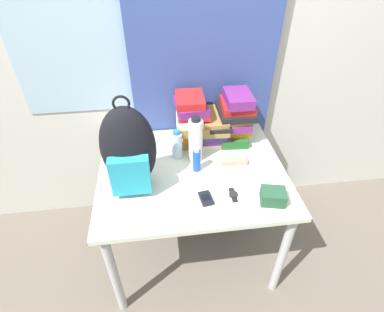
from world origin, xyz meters
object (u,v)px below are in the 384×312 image
book_stack_right (235,117)px  sports_bottle (196,140)px  book_stack_left (191,119)px  backpack (129,151)px  book_stack_center (212,127)px  sunscreen_bottle (197,160)px  wristwatch (233,195)px  camera_pouch (273,196)px  water_bottle (177,145)px  sunglasses_case (234,161)px  cell_phone (206,198)px

book_stack_right → sports_bottle: 0.33m
book_stack_left → backpack: bearing=-134.9°
book_stack_center → sunscreen_bottle: (-0.14, -0.28, -0.02)m
wristwatch → camera_pouch: bearing=-19.9°
water_bottle → camera_pouch: (0.45, -0.43, -0.05)m
book_stack_center → sunscreen_bottle: size_ratio=1.77×
sunglasses_case → camera_pouch: camera_pouch is taller
water_bottle → sunscreen_bottle: 0.17m
book_stack_left → camera_pouch: (0.34, -0.58, -0.13)m
backpack → sports_bottle: backpack is taller
cell_phone → sunscreen_bottle: bearing=93.5°
backpack → cell_phone: (0.37, -0.16, -0.22)m
water_bottle → sports_bottle: sports_bottle is taller
book_stack_left → sunglasses_case: bearing=-49.5°
book_stack_center → sunglasses_case: book_stack_center is taller
camera_pouch → wristwatch: size_ratio=1.38×
book_stack_right → wristwatch: book_stack_right is taller
sunglasses_case → camera_pouch: bearing=-69.4°
sunscreen_bottle → backpack: bearing=-168.2°
camera_pouch → book_stack_right: bearing=96.4°
backpack → sports_bottle: 0.41m
cell_phone → wristwatch: bearing=4.4°
book_stack_left → book_stack_right: book_stack_right is taller
backpack → water_bottle: bearing=39.8°
cell_phone → camera_pouch: (0.34, -0.06, 0.03)m
backpack → sunscreen_bottle: bearing=11.8°
backpack → water_bottle: (0.26, 0.21, -0.14)m
book_stack_center → book_stack_left: bearing=178.1°
book_stack_right → camera_pouch: (0.07, -0.58, -0.12)m
camera_pouch → wristwatch: 0.20m
backpack → book_stack_left: bearing=45.1°
backpack → book_stack_right: backpack is taller
sunscreen_bottle → cell_phone: bearing=-86.5°
water_bottle → cell_phone: bearing=-73.2°
book_stack_right → sunscreen_bottle: book_stack_right is taller
book_stack_center → backpack: bearing=-144.3°
book_stack_left → cell_phone: book_stack_left is taller
book_stack_left → camera_pouch: 0.69m
cell_phone → wristwatch: size_ratio=1.02×
cell_phone → book_stack_center: bearing=76.3°
book_stack_center → book_stack_right: book_stack_right is taller
sunscreen_bottle → sports_bottle: bearing=85.7°
book_stack_center → sports_bottle: 0.23m
backpack → book_stack_center: backpack is taller
water_bottle → wristwatch: 0.46m
book_stack_center → sunscreen_bottle: 0.32m
book_stack_left → wristwatch: book_stack_left is taller
backpack → sports_bottle: bearing=25.9°
sports_bottle → sunglasses_case: 0.26m
backpack → sports_bottle: size_ratio=1.83×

